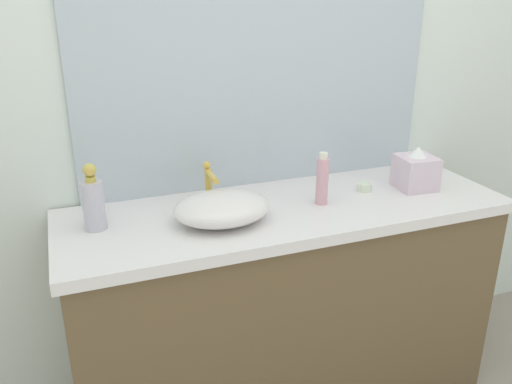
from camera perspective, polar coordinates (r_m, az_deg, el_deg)
name	(u,v)px	position (r m, az deg, el deg)	size (l,w,h in m)	color
bathroom_wall_rear	(247,72)	(2.06, -0.94, 12.88)	(6.00, 0.06, 2.60)	silver
vanity_counter	(286,306)	(2.12, 3.22, -12.28)	(1.64, 0.54, 0.86)	brown
wall_mirror_panel	(261,51)	(2.03, 0.57, 15.02)	(1.41, 0.01, 1.04)	#B2BCC6
sink_basin	(222,208)	(1.77, -3.70, -1.74)	(0.33, 0.26, 0.10)	silver
faucet	(209,181)	(1.88, -5.08, 1.18)	(0.03, 0.13, 0.16)	gold
soap_dispenser	(93,202)	(1.78, -17.22, -1.03)	(0.07, 0.07, 0.22)	silver
lotion_bottle	(322,180)	(1.91, 7.19, 1.31)	(0.04, 0.04, 0.19)	#DA9DAA
tissue_box	(416,171)	(2.15, 16.92, 2.24)	(0.15, 0.15, 0.17)	silver
candle_jar	(364,187)	(2.09, 11.64, 0.55)	(0.06, 0.06, 0.03)	silver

